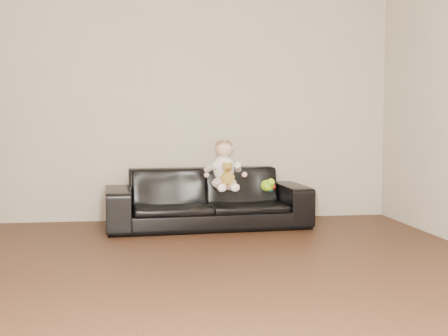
{
  "coord_description": "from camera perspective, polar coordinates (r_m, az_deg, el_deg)",
  "views": [
    {
      "loc": [
        -0.18,
        -3.41,
        1.06
      ],
      "look_at": [
        0.57,
        2.15,
        0.61
      ],
      "focal_mm": 45.0,
      "sensor_mm": 36.0,
      "label": 1
    }
  ],
  "objects": [
    {
      "name": "toy_rattle",
      "position": [
        5.63,
        4.9,
        -1.9
      ],
      "size": [
        0.09,
        0.09,
        0.07
      ],
      "primitive_type": "sphere",
      "rotation": [
        0.0,
        0.0,
        0.39
      ],
      "color": "red",
      "rests_on": "sofa"
    },
    {
      "name": "toy_blue_disc",
      "position": [
        5.59,
        4.54,
        -2.26
      ],
      "size": [
        0.09,
        0.09,
        0.01
      ],
      "primitive_type": "cylinder",
      "rotation": [
        0.0,
        0.0,
        -0.02
      ],
      "color": "#1A8BD1",
      "rests_on": "sofa"
    },
    {
      "name": "teddy_bear",
      "position": [
        5.47,
        0.34,
        -0.65
      ],
      "size": [
        0.14,
        0.14,
        0.22
      ],
      "rotation": [
        0.0,
        0.0,
        0.21
      ],
      "color": "#A67F2F",
      "rests_on": "sofa"
    },
    {
      "name": "floor",
      "position": [
        3.57,
        -4.53,
        -12.67
      ],
      "size": [
        5.5,
        5.5,
        0.0
      ],
      "primitive_type": "plane",
      "color": "#412517",
      "rests_on": "ground"
    },
    {
      "name": "wall_back",
      "position": [
        6.17,
        -6.04,
        6.77
      ],
      "size": [
        5.0,
        0.0,
        5.0
      ],
      "primitive_type": "plane",
      "rotation": [
        1.57,
        0.0,
        0.0
      ],
      "color": "beige",
      "rests_on": "ground"
    },
    {
      "name": "baby",
      "position": [
        5.61,
        0.02,
        0.02
      ],
      "size": [
        0.36,
        0.44,
        0.5
      ],
      "rotation": [
        0.0,
        0.0,
        0.15
      ],
      "color": "#FCD4DA",
      "rests_on": "sofa"
    },
    {
      "name": "sofa",
      "position": [
        5.74,
        -1.69,
        -3.07
      ],
      "size": [
        2.09,
        0.93,
        0.59
      ],
      "primitive_type": "imported",
      "rotation": [
        0.0,
        0.0,
        0.07
      ],
      "color": "black",
      "rests_on": "floor"
    },
    {
      "name": "toy_green",
      "position": [
        5.55,
        4.42,
        -1.79
      ],
      "size": [
        0.17,
        0.19,
        0.11
      ],
      "primitive_type": "ellipsoid",
      "rotation": [
        0.0,
        0.0,
        -0.29
      ],
      "color": "#8DCD18",
      "rests_on": "sofa"
    }
  ]
}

